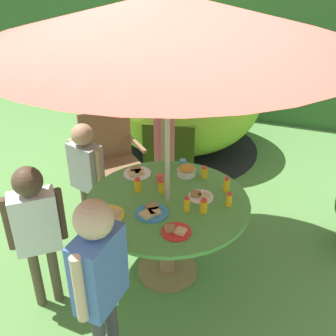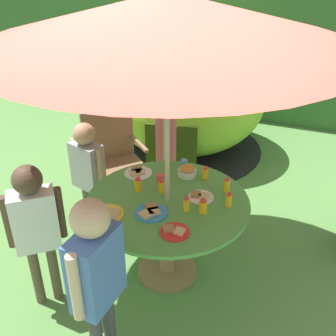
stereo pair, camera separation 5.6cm
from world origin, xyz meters
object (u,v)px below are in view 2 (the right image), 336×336
object	(u,v)px
dome_tent	(183,97)
child_in_pink_shirt	(166,131)
child_in_white_shirt	(35,220)
garden_table	(167,218)
plate_far_right	(200,197)
juice_bottle_mid_left	(227,185)
child_in_blue_shirt	(96,269)
juice_bottle_spot_a	(138,185)
juice_bottle_far_left	(203,206)
cup_near	(160,178)
plate_near_right	(138,172)
plate_center_back	(151,212)
plate_center_front	(108,214)
snack_bowl	(187,171)
juice_bottle_back_edge	(186,204)
wooden_chair	(113,153)
juice_bottle_front_edge	(229,200)
cup_far	(184,163)
plate_near_left	(174,231)
patio_umbrella	(167,18)
juice_bottle_spot_b	(205,173)
child_in_grey_shirt	(87,166)
juice_bottle_mid_right	(161,187)

from	to	relation	value
dome_tent	child_in_pink_shirt	size ratio (longest dim) A/B	1.83
child_in_white_shirt	garden_table	bearing A→B (deg)	0.00
plate_far_right	juice_bottle_mid_left	distance (m)	0.23
child_in_blue_shirt	juice_bottle_spot_a	world-z (taller)	child_in_blue_shirt
juice_bottle_far_left	cup_near	world-z (taller)	juice_bottle_far_left
plate_near_right	cup_near	xyz separation A→B (m)	(0.23, -0.06, 0.02)
plate_center_back	juice_bottle_mid_left	world-z (taller)	juice_bottle_mid_left
plate_center_front	plate_center_back	xyz separation A→B (m)	(0.28, 0.13, 0.00)
garden_table	snack_bowl	bearing A→B (deg)	87.11
dome_tent	juice_bottle_back_edge	bearing A→B (deg)	-81.31
wooden_chair	child_in_white_shirt	distance (m)	1.44
juice_bottle_back_edge	juice_bottle_far_left	bearing A→B (deg)	11.08
dome_tent	juice_bottle_front_edge	distance (m)	2.36
child_in_blue_shirt	cup_far	distance (m)	1.47
snack_bowl	cup_near	size ratio (longest dim) A/B	2.21
plate_near_left	juice_bottle_mid_left	xyz separation A→B (m)	(0.20, 0.62, 0.04)
patio_umbrella	plate_near_right	distance (m)	1.38
dome_tent	cup_near	xyz separation A→B (m)	(0.49, -1.96, 0.05)
plate_near_right	juice_bottle_spot_a	xyz separation A→B (m)	(0.11, -0.24, 0.04)
child_in_white_shirt	juice_bottle_front_edge	xyz separation A→B (m)	(1.18, 0.70, 0.01)
child_in_white_shirt	plate_far_right	bearing A→B (deg)	-1.98
plate_far_right	juice_bottle_front_edge	xyz separation A→B (m)	(0.22, -0.03, 0.04)
wooden_chair	cup_far	world-z (taller)	wooden_chair
child_in_pink_shirt	child_in_white_shirt	world-z (taller)	child_in_pink_shirt
juice_bottle_spot_b	cup_near	bearing A→B (deg)	-149.17
juice_bottle_back_edge	juice_bottle_spot_b	xyz separation A→B (m)	(-0.00, 0.48, -0.00)
juice_bottle_spot_b	cup_near	distance (m)	0.37
child_in_blue_shirt	plate_far_right	world-z (taller)	child_in_blue_shirt
child_in_pink_shirt	juice_bottle_far_left	xyz separation A→B (m)	(0.65, -0.94, -0.08)
garden_table	patio_umbrella	world-z (taller)	patio_umbrella
plate_far_right	child_in_grey_shirt	bearing A→B (deg)	172.95
child_in_blue_shirt	dome_tent	bearing A→B (deg)	14.81
cup_far	plate_center_front	bearing A→B (deg)	-107.87
child_in_white_shirt	juice_bottle_front_edge	bearing A→B (deg)	-8.69
snack_bowl	juice_bottle_mid_right	xyz separation A→B (m)	(-0.10, -0.31, 0.01)
juice_bottle_mid_right	patio_umbrella	bearing A→B (deg)	-48.05
juice_bottle_back_edge	juice_bottle_spot_b	world-z (taller)	juice_bottle_back_edge
wooden_chair	juice_bottle_front_edge	world-z (taller)	wooden_chair
plate_near_left	juice_bottle_spot_a	distance (m)	0.59
child_in_white_shirt	plate_near_left	bearing A→B (deg)	-23.15
snack_bowl	juice_bottle_spot_a	bearing A→B (deg)	-128.25
child_in_blue_shirt	juice_bottle_back_edge	world-z (taller)	child_in_blue_shirt
plate_near_right	juice_bottle_mid_right	size ratio (longest dim) A/B	2.06
plate_far_right	child_in_pink_shirt	bearing A→B (deg)	127.11
patio_umbrella	juice_bottle_mid_left	bearing A→B (deg)	36.70
juice_bottle_mid_left	juice_bottle_spot_b	size ratio (longest dim) A/B	1.12
child_in_white_shirt	child_in_blue_shirt	size ratio (longest dim) A/B	0.92
garden_table	plate_center_back	bearing A→B (deg)	-105.45
child_in_white_shirt	plate_near_left	size ratio (longest dim) A/B	5.81
juice_bottle_spot_b	child_in_grey_shirt	bearing A→B (deg)	-171.03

